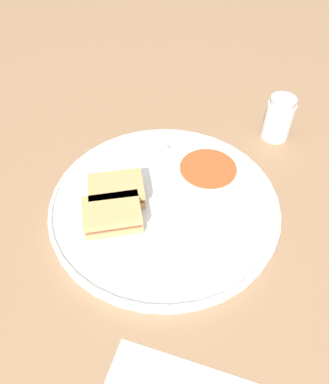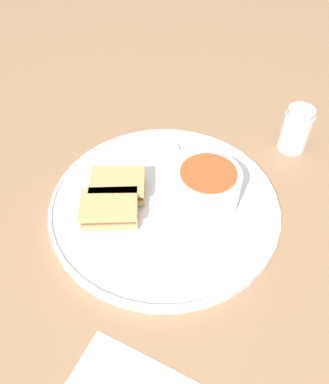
{
  "view_description": "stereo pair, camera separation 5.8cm",
  "coord_description": "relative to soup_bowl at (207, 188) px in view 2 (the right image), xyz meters",
  "views": [
    {
      "loc": [
        0.06,
        -0.39,
        0.46
      ],
      "look_at": [
        0.0,
        0.0,
        0.04
      ],
      "focal_mm": 35.0,
      "sensor_mm": 36.0,
      "label": 1
    },
    {
      "loc": [
        0.12,
        -0.37,
        0.46
      ],
      "look_at": [
        0.0,
        0.0,
        0.04
      ],
      "focal_mm": 35.0,
      "sensor_mm": 36.0,
      "label": 2
    }
  ],
  "objects": [
    {
      "name": "sandwich_half_near",
      "position": [
        -0.14,
        -0.02,
        -0.02
      ],
      "size": [
        0.1,
        0.08,
        0.03
      ],
      "rotation": [
        0.0,
        0.0,
        3.45
      ],
      "color": "tan",
      "rests_on": "plate"
    },
    {
      "name": "plate",
      "position": [
        -0.06,
        -0.01,
        -0.04
      ],
      "size": [
        0.37,
        0.37,
        0.02
      ],
      "color": "white",
      "rests_on": "ground_plane"
    },
    {
      "name": "soup_bowl",
      "position": [
        0.0,
        0.0,
        0.0
      ],
      "size": [
        0.1,
        0.1,
        0.07
      ],
      "color": "white",
      "rests_on": "plate"
    },
    {
      "name": "salt_shaker",
      "position": [
        0.12,
        0.2,
        -0.01
      ],
      "size": [
        0.05,
        0.05,
        0.09
      ],
      "color": "silver",
      "rests_on": "ground_plane"
    },
    {
      "name": "sandwich_half_far",
      "position": [
        -0.13,
        -0.07,
        -0.02
      ],
      "size": [
        0.1,
        0.08,
        0.03
      ],
      "rotation": [
        0.0,
        0.0,
        3.48
      ],
      "color": "tan",
      "rests_on": "plate"
    },
    {
      "name": "ground_plane",
      "position": [
        -0.06,
        -0.01,
        -0.05
      ],
      "size": [
        2.4,
        2.4,
        0.0
      ],
      "primitive_type": "plane",
      "color": "#8E6B4C"
    },
    {
      "name": "spoon",
      "position": [
        -0.08,
        0.11,
        -0.03
      ],
      "size": [
        0.12,
        0.05,
        0.01
      ],
      "rotation": [
        0.0,
        0.0,
        9.12
      ],
      "color": "silver",
      "rests_on": "plate"
    }
  ]
}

